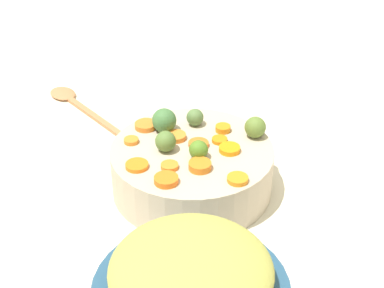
{
  "coord_description": "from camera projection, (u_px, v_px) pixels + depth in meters",
  "views": [
    {
      "loc": [
        -0.41,
        0.73,
        0.65
      ],
      "look_at": [
        -0.02,
        0.01,
        0.11
      ],
      "focal_mm": 54.96,
      "sensor_mm": 36.0,
      "label": 1
    }
  ],
  "objects": [
    {
      "name": "wooden_spoon",
      "position": [
        77.0,
        103.0,
        1.28
      ],
      "size": [
        0.3,
        0.14,
        0.01
      ],
      "color": "#B9784C",
      "rests_on": "tabletop"
    },
    {
      "name": "brussels_sprout_4",
      "position": [
        166.0,
        141.0,
        0.98
      ],
      "size": [
        0.04,
        0.04,
        0.04
      ],
      "primitive_type": "sphere",
      "color": "#557435",
      "rests_on": "serving_bowl_carrots"
    },
    {
      "name": "carrot_slice_6",
      "position": [
        223.0,
        128.0,
        1.04
      ],
      "size": [
        0.04,
        0.04,
        0.01
      ],
      "primitive_type": "cylinder",
      "rotation": [
        0.0,
        0.0,
        0.78
      ],
      "color": "orange",
      "rests_on": "serving_bowl_carrots"
    },
    {
      "name": "brussels_sprout_3",
      "position": [
        255.0,
        127.0,
        1.01
      ],
      "size": [
        0.04,
        0.04,
        0.04
      ],
      "primitive_type": "sphere",
      "color": "olive",
      "rests_on": "serving_bowl_carrots"
    },
    {
      "name": "brussels_sprout_1",
      "position": [
        195.0,
        117.0,
        1.05
      ],
      "size": [
        0.03,
        0.03,
        0.03
      ],
      "primitive_type": "sphere",
      "color": "#54743E",
      "rests_on": "serving_bowl_carrots"
    },
    {
      "name": "carrot_slice_8",
      "position": [
        220.0,
        140.0,
        1.01
      ],
      "size": [
        0.04,
        0.04,
        0.01
      ],
      "primitive_type": "cylinder",
      "rotation": [
        0.0,
        0.0,
        2.49
      ],
      "color": "orange",
      "rests_on": "serving_bowl_carrots"
    },
    {
      "name": "carrot_slice_3",
      "position": [
        176.0,
        136.0,
        1.02
      ],
      "size": [
        0.05,
        0.05,
        0.01
      ],
      "primitive_type": "cylinder",
      "rotation": [
        0.0,
        0.0,
        5.2
      ],
      "color": "orange",
      "rests_on": "serving_bowl_carrots"
    },
    {
      "name": "carrot_slice_9",
      "position": [
        199.0,
        144.0,
        1.0
      ],
      "size": [
        0.04,
        0.04,
        0.01
      ],
      "primitive_type": "cylinder",
      "rotation": [
        0.0,
        0.0,
        1.76
      ],
      "color": "orange",
      "rests_on": "serving_bowl_carrots"
    },
    {
      "name": "carrot_slice_7",
      "position": [
        200.0,
        166.0,
        0.94
      ],
      "size": [
        0.05,
        0.05,
        0.01
      ],
      "primitive_type": "cylinder",
      "rotation": [
        0.0,
        0.0,
        5.52
      ],
      "color": "orange",
      "rests_on": "serving_bowl_carrots"
    },
    {
      "name": "carrot_slice_5",
      "position": [
        166.0,
        180.0,
        0.91
      ],
      "size": [
        0.04,
        0.04,
        0.01
      ],
      "primitive_type": "cylinder",
      "rotation": [
        0.0,
        0.0,
        4.76
      ],
      "color": "orange",
      "rests_on": "serving_bowl_carrots"
    },
    {
      "name": "stuffing_mound",
      "position": [
        191.0,
        270.0,
        0.68
      ],
      "size": [
        0.19,
        0.19,
        0.06
      ],
      "primitive_type": "ellipsoid",
      "color": "#A9A64A",
      "rests_on": "metal_pot"
    },
    {
      "name": "carrot_slice_1",
      "position": [
        230.0,
        149.0,
        0.98
      ],
      "size": [
        0.05,
        0.05,
        0.01
      ],
      "primitive_type": "cylinder",
      "rotation": [
        0.0,
        0.0,
        1.05
      ],
      "color": "orange",
      "rests_on": "serving_bowl_carrots"
    },
    {
      "name": "carrot_slice_10",
      "position": [
        131.0,
        141.0,
        1.01
      ],
      "size": [
        0.04,
        0.04,
        0.01
      ],
      "primitive_type": "cylinder",
      "rotation": [
        0.0,
        0.0,
        3.9
      ],
      "color": "orange",
      "rests_on": "serving_bowl_carrots"
    },
    {
      "name": "carrot_slice_0",
      "position": [
        170.0,
        166.0,
        0.94
      ],
      "size": [
        0.03,
        0.03,
        0.01
      ],
      "primitive_type": "cylinder",
      "rotation": [
        0.0,
        0.0,
        2.95
      ],
      "color": "orange",
      "rests_on": "serving_bowl_carrots"
    },
    {
      "name": "brussels_sprout_2",
      "position": [
        199.0,
        150.0,
        0.96
      ],
      "size": [
        0.03,
        0.03,
        0.03
      ],
      "primitive_type": "sphere",
      "color": "#517D25",
      "rests_on": "serving_bowl_carrots"
    },
    {
      "name": "tabletop",
      "position": [
        184.0,
        188.0,
        1.05
      ],
      "size": [
        2.4,
        2.4,
        0.02
      ],
      "primitive_type": "cube",
      "color": "beige",
      "rests_on": "ground"
    },
    {
      "name": "serving_bowl_carrots",
      "position": [
        192.0,
        169.0,
        1.01
      ],
      "size": [
        0.28,
        0.28,
        0.08
      ],
      "primitive_type": "cylinder",
      "color": "#C0AD94",
      "rests_on": "tabletop"
    },
    {
      "name": "carrot_slice_4",
      "position": [
        238.0,
        179.0,
        0.91
      ],
      "size": [
        0.04,
        0.04,
        0.01
      ],
      "primitive_type": "cylinder",
      "rotation": [
        0.0,
        0.0,
        0.24
      ],
      "color": "orange",
      "rests_on": "serving_bowl_carrots"
    },
    {
      "name": "carrot_slice_11",
      "position": [
        146.0,
        125.0,
        1.05
      ],
      "size": [
        0.05,
        0.05,
        0.01
      ],
      "primitive_type": "cylinder",
      "rotation": [
        0.0,
        0.0,
        1.83
      ],
      "color": "orange",
      "rests_on": "serving_bowl_carrots"
    },
    {
      "name": "carrot_slice_2",
      "position": [
        137.0,
        165.0,
        0.94
      ],
      "size": [
        0.04,
        0.04,
        0.01
      ],
      "primitive_type": "cylinder",
      "rotation": [
        0.0,
        0.0,
        3.24
      ],
      "color": "orange",
      "rests_on": "serving_bowl_carrots"
    },
    {
      "name": "brussels_sprout_0",
      "position": [
        164.0,
        120.0,
        1.03
      ],
      "size": [
        0.04,
        0.04,
        0.04
      ],
      "primitive_type": "sphere",
      "color": "#42703C",
      "rests_on": "serving_bowl_carrots"
    }
  ]
}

